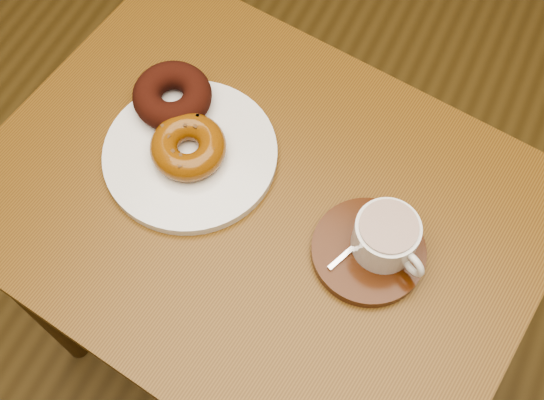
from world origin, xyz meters
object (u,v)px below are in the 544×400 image
at_px(donut_plate, 190,154).
at_px(cafe_table, 259,235).
at_px(saucer, 368,251).
at_px(coffee_cup, 387,237).

bearing_deg(donut_plate, cafe_table, -10.72).
distance_m(donut_plate, saucer, 0.27).
relative_size(cafe_table, donut_plate, 3.39).
height_order(cafe_table, saucer, saucer).
bearing_deg(cafe_table, coffee_cup, 8.98).
height_order(donut_plate, coffee_cup, coffee_cup).
height_order(saucer, coffee_cup, coffee_cup).
xyz_separation_m(saucer, coffee_cup, (0.01, 0.01, 0.04)).
relative_size(donut_plate, saucer, 1.64).
xyz_separation_m(cafe_table, coffee_cup, (0.17, 0.00, 0.15)).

